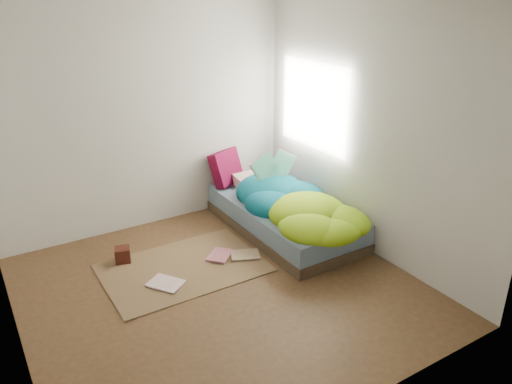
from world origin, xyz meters
The scene contains 12 objects.
ground centered at (0.00, 0.00, 0.00)m, with size 3.50×3.50×0.00m, color #482F1B.
room_walls centered at (0.01, 0.01, 1.63)m, with size 3.54×3.54×2.62m.
bed centered at (1.22, 0.72, 0.17)m, with size 1.00×2.00×0.34m.
duvet centered at (1.22, 0.50, 0.51)m, with size 0.96×1.84×0.34m, color #075B6B, non-canonical shape.
rug centered at (-0.15, 0.55, 0.01)m, with size 1.60×1.10×0.01m, color brown.
pillow_floral centered at (1.28, 1.37, 0.40)m, with size 0.57×0.36×0.13m, color beige.
pillow_magenta centered at (0.96, 1.63, 0.56)m, with size 0.44×0.14×0.44m, color #480427.
open_book centered at (1.23, 0.97, 0.83)m, with size 0.49×0.11×0.30m, color #2D8B2F, non-canonical shape.
wooden_box centered at (-0.63, 1.00, 0.09)m, with size 0.15×0.15×0.15m, color #32170B.
floor_book_a centered at (-0.53, 0.27, 0.02)m, with size 0.24×0.33×0.02m, color white.
floor_book_b centered at (0.20, 0.63, 0.03)m, with size 0.22×0.30×0.03m, color #CA747B.
floor_book_c centered at (0.47, 0.31, 0.02)m, with size 0.22×0.30×0.02m, color tan.
Camera 1 is at (-1.85, -3.61, 2.70)m, focal length 35.00 mm.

